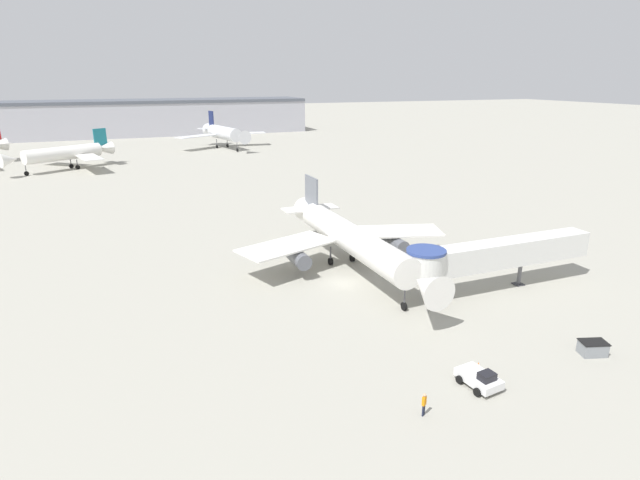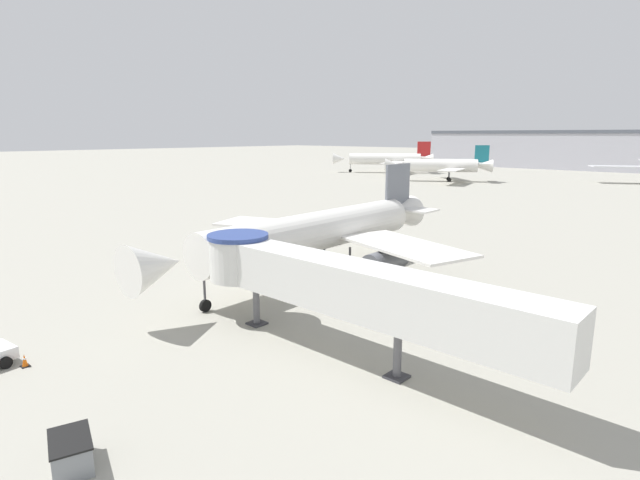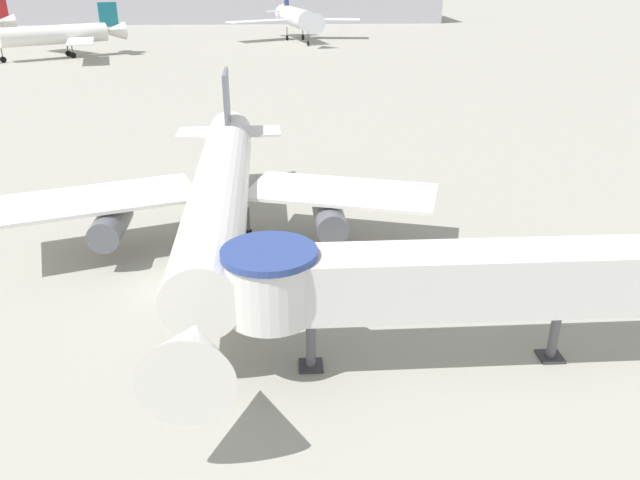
{
  "view_description": "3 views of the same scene",
  "coord_description": "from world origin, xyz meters",
  "px_view_note": "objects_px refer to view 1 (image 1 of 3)",
  "views": [
    {
      "loc": [
        -22.29,
        -49.13,
        22.82
      ],
      "look_at": [
        -2.5,
        1.16,
        5.15
      ],
      "focal_mm": 28.0,
      "sensor_mm": 36.0,
      "label": 1
    },
    {
      "loc": [
        31.91,
        -28.44,
        12.48
      ],
      "look_at": [
        7.24,
        -1.69,
        4.78
      ],
      "focal_mm": 28.0,
      "sensor_mm": 36.0,
      "label": 2
    },
    {
      "loc": [
        6.42,
        -31.68,
        16.91
      ],
      "look_at": [
        8.24,
        0.05,
        2.7
      ],
      "focal_mm": 35.0,
      "sensor_mm": 36.0,
      "label": 3
    }
  ],
  "objects_px": {
    "service_container_gray": "(593,348)",
    "background_jet_navy_tail": "(224,133)",
    "pushback_tug_white": "(480,378)",
    "traffic_cone_starboard_wing": "(430,260)",
    "traffic_cone_apron_front": "(478,366)",
    "background_jet_teal_tail": "(65,153)",
    "ground_crew_marshaller": "(424,403)",
    "jet_bridge": "(489,255)",
    "main_airplane": "(350,238)"
  },
  "relations": [
    {
      "from": "service_container_gray",
      "to": "traffic_cone_apron_front",
      "type": "xyz_separation_m",
      "value": [
        -10.68,
        1.67,
        -0.28
      ]
    },
    {
      "from": "jet_bridge",
      "to": "service_container_gray",
      "type": "relative_size",
      "value": 9.15
    },
    {
      "from": "service_container_gray",
      "to": "background_jet_teal_tail",
      "type": "distance_m",
      "value": 127.07
    },
    {
      "from": "main_airplane",
      "to": "background_jet_teal_tail",
      "type": "xyz_separation_m",
      "value": [
        -38.53,
        90.85,
        0.29
      ]
    },
    {
      "from": "background_jet_teal_tail",
      "to": "ground_crew_marshaller",
      "type": "bearing_deg",
      "value": -17.53
    },
    {
      "from": "traffic_cone_apron_front",
      "to": "traffic_cone_starboard_wing",
      "type": "xyz_separation_m",
      "value": [
        10.26,
        22.59,
        0.02
      ]
    },
    {
      "from": "ground_crew_marshaller",
      "to": "background_jet_teal_tail",
      "type": "xyz_separation_m",
      "value": [
        -31.52,
        118.62,
        3.26
      ]
    },
    {
      "from": "main_airplane",
      "to": "background_jet_teal_tail",
      "type": "height_order",
      "value": "background_jet_teal_tail"
    },
    {
      "from": "background_jet_navy_tail",
      "to": "background_jet_teal_tail",
      "type": "bearing_deg",
      "value": -163.17
    },
    {
      "from": "main_airplane",
      "to": "ground_crew_marshaller",
      "type": "relative_size",
      "value": 18.67
    },
    {
      "from": "main_airplane",
      "to": "background_jet_teal_tail",
      "type": "distance_m",
      "value": 98.69
    },
    {
      "from": "traffic_cone_apron_front",
      "to": "pushback_tug_white",
      "type": "bearing_deg",
      "value": -126.96
    },
    {
      "from": "main_airplane",
      "to": "traffic_cone_starboard_wing",
      "type": "xyz_separation_m",
      "value": [
        10.64,
        -1.82,
        -3.64
      ]
    },
    {
      "from": "main_airplane",
      "to": "background_jet_navy_tail",
      "type": "xyz_separation_m",
      "value": [
        7.33,
        116.84,
        1.11
      ]
    },
    {
      "from": "traffic_cone_apron_front",
      "to": "traffic_cone_starboard_wing",
      "type": "bearing_deg",
      "value": 65.58
    },
    {
      "from": "pushback_tug_white",
      "to": "traffic_cone_starboard_wing",
      "type": "relative_size",
      "value": 4.67
    },
    {
      "from": "background_jet_teal_tail",
      "to": "traffic_cone_apron_front",
      "type": "bearing_deg",
      "value": -13.75
    },
    {
      "from": "pushback_tug_white",
      "to": "background_jet_navy_tail",
      "type": "bearing_deg",
      "value": 79.24
    },
    {
      "from": "pushback_tug_white",
      "to": "background_jet_teal_tail",
      "type": "height_order",
      "value": "background_jet_teal_tail"
    },
    {
      "from": "background_jet_navy_tail",
      "to": "main_airplane",
      "type": "bearing_deg",
      "value": -106.3
    },
    {
      "from": "traffic_cone_apron_front",
      "to": "ground_crew_marshaller",
      "type": "height_order",
      "value": "ground_crew_marshaller"
    },
    {
      "from": "ground_crew_marshaller",
      "to": "main_airplane",
      "type": "bearing_deg",
      "value": 46.34
    },
    {
      "from": "service_container_gray",
      "to": "traffic_cone_starboard_wing",
      "type": "distance_m",
      "value": 24.26
    },
    {
      "from": "service_container_gray",
      "to": "background_jet_navy_tail",
      "type": "distance_m",
      "value": 143.03
    },
    {
      "from": "jet_bridge",
      "to": "ground_crew_marshaller",
      "type": "height_order",
      "value": "jet_bridge"
    },
    {
      "from": "ground_crew_marshaller",
      "to": "background_jet_navy_tail",
      "type": "xyz_separation_m",
      "value": [
        14.34,
        144.6,
        4.08
      ]
    },
    {
      "from": "service_container_gray",
      "to": "ground_crew_marshaller",
      "type": "relative_size",
      "value": 1.43
    },
    {
      "from": "traffic_cone_starboard_wing",
      "to": "background_jet_navy_tail",
      "type": "bearing_deg",
      "value": 91.6
    },
    {
      "from": "pushback_tug_white",
      "to": "traffic_cone_starboard_wing",
      "type": "height_order",
      "value": "pushback_tug_white"
    },
    {
      "from": "background_jet_navy_tail",
      "to": "service_container_gray",
      "type": "bearing_deg",
      "value": -101.21
    },
    {
      "from": "jet_bridge",
      "to": "background_jet_navy_tail",
      "type": "distance_m",
      "value": 128.56
    },
    {
      "from": "traffic_cone_starboard_wing",
      "to": "ground_crew_marshaller",
      "type": "relative_size",
      "value": 0.43
    },
    {
      "from": "service_container_gray",
      "to": "background_jet_navy_tail",
      "type": "xyz_separation_m",
      "value": [
        -3.74,
        142.91,
        4.5
      ]
    },
    {
      "from": "main_airplane",
      "to": "service_container_gray",
      "type": "bearing_deg",
      "value": -68.61
    },
    {
      "from": "pushback_tug_white",
      "to": "traffic_cone_apron_front",
      "type": "relative_size",
      "value": 4.98
    },
    {
      "from": "jet_bridge",
      "to": "traffic_cone_starboard_wing",
      "type": "height_order",
      "value": "jet_bridge"
    },
    {
      "from": "traffic_cone_apron_front",
      "to": "background_jet_teal_tail",
      "type": "distance_m",
      "value": 121.72
    },
    {
      "from": "pushback_tug_white",
      "to": "main_airplane",
      "type": "bearing_deg",
      "value": 80.29
    },
    {
      "from": "traffic_cone_apron_front",
      "to": "background_jet_navy_tail",
      "type": "relative_size",
      "value": 0.02
    },
    {
      "from": "service_container_gray",
      "to": "background_jet_teal_tail",
      "type": "relative_size",
      "value": 0.1
    },
    {
      "from": "main_airplane",
      "to": "traffic_cone_starboard_wing",
      "type": "distance_m",
      "value": 11.4
    },
    {
      "from": "jet_bridge",
      "to": "background_jet_navy_tail",
      "type": "relative_size",
      "value": 0.74
    },
    {
      "from": "main_airplane",
      "to": "pushback_tug_white",
      "type": "bearing_deg",
      "value": -93.92
    },
    {
      "from": "traffic_cone_starboard_wing",
      "to": "traffic_cone_apron_front",
      "type": "bearing_deg",
      "value": -114.42
    },
    {
      "from": "jet_bridge",
      "to": "background_jet_teal_tail",
      "type": "relative_size",
      "value": 0.9
    },
    {
      "from": "main_airplane",
      "to": "service_container_gray",
      "type": "height_order",
      "value": "main_airplane"
    },
    {
      "from": "main_airplane",
      "to": "service_container_gray",
      "type": "distance_m",
      "value": 28.53
    },
    {
      "from": "service_container_gray",
      "to": "traffic_cone_starboard_wing",
      "type": "height_order",
      "value": "service_container_gray"
    },
    {
      "from": "jet_bridge",
      "to": "background_jet_navy_tail",
      "type": "height_order",
      "value": "background_jet_navy_tail"
    },
    {
      "from": "main_airplane",
      "to": "background_jet_navy_tail",
      "type": "height_order",
      "value": "background_jet_navy_tail"
    }
  ]
}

